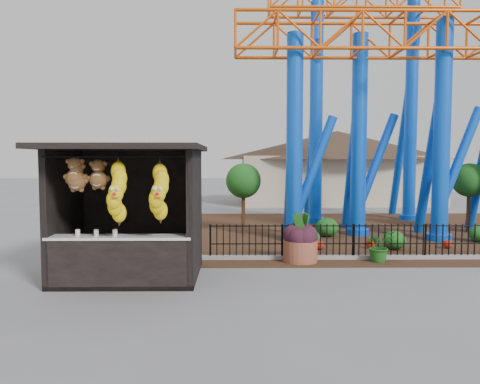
{
  "coord_description": "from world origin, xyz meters",
  "views": [
    {
      "loc": [
        -0.52,
        -9.84,
        2.79
      ],
      "look_at": [
        -0.39,
        1.5,
        2.0
      ],
      "focal_mm": 35.0,
      "sensor_mm": 36.0,
      "label": 1
    }
  ],
  "objects_px": {
    "prize_booth": "(128,215)",
    "potted_plant": "(379,246)",
    "terracotta_planter": "(300,251)",
    "roller_coaster": "(382,64)"
  },
  "relations": [
    {
      "from": "prize_booth",
      "to": "potted_plant",
      "type": "height_order",
      "value": "prize_booth"
    },
    {
      "from": "terracotta_planter",
      "to": "prize_booth",
      "type": "bearing_deg",
      "value": -157.5
    },
    {
      "from": "roller_coaster",
      "to": "terracotta_planter",
      "type": "xyz_separation_m",
      "value": [
        -3.86,
        -5.53,
        -6.14
      ]
    },
    {
      "from": "terracotta_planter",
      "to": "potted_plant",
      "type": "bearing_deg",
      "value": 0.0
    },
    {
      "from": "terracotta_planter",
      "to": "potted_plant",
      "type": "height_order",
      "value": "potted_plant"
    },
    {
      "from": "roller_coaster",
      "to": "prize_booth",
      "type": "bearing_deg",
      "value": -138.07
    },
    {
      "from": "prize_booth",
      "to": "roller_coaster",
      "type": "relative_size",
      "value": 0.32
    },
    {
      "from": "prize_booth",
      "to": "terracotta_planter",
      "type": "distance_m",
      "value": 4.77
    },
    {
      "from": "prize_booth",
      "to": "terracotta_planter",
      "type": "xyz_separation_m",
      "value": [
        4.26,
        1.77,
        -1.21
      ]
    },
    {
      "from": "roller_coaster",
      "to": "terracotta_planter",
      "type": "relative_size",
      "value": 11.86
    }
  ]
}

